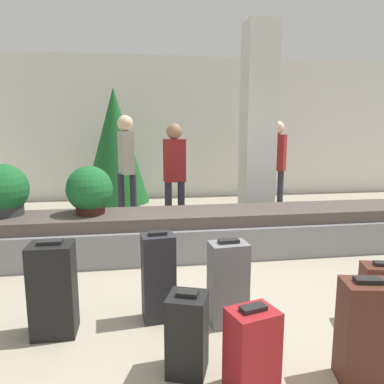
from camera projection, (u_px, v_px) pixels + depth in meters
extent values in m
plane|color=#9E937F|center=(222.00, 316.00, 3.30)|extent=(18.00, 18.00, 0.00)
cube|color=silver|center=(165.00, 128.00, 8.58)|extent=(18.00, 0.06, 3.20)
cube|color=gray|center=(192.00, 237.00, 4.92)|extent=(6.23, 0.92, 0.41)
cube|color=#4C423D|center=(192.00, 217.00, 4.87)|extent=(5.98, 0.76, 0.15)
cube|color=silver|center=(258.00, 129.00, 5.86)|extent=(0.47, 0.47, 3.20)
cube|color=#472319|center=(364.00, 333.00, 2.40)|extent=(0.34, 0.29, 0.68)
cube|color=black|center=(368.00, 280.00, 2.34)|extent=(0.18, 0.11, 0.03)
cube|color=slate|center=(228.00, 284.00, 3.11)|extent=(0.32, 0.25, 0.71)
cube|color=black|center=(229.00, 241.00, 3.05)|extent=(0.17, 0.09, 0.03)
cube|color=black|center=(187.00, 334.00, 2.50)|extent=(0.32, 0.33, 0.55)
cube|color=black|center=(187.00, 293.00, 2.45)|extent=(0.16, 0.13, 0.03)
cube|color=maroon|center=(252.00, 350.00, 2.33)|extent=(0.35, 0.30, 0.54)
cube|color=black|center=(253.00, 308.00, 2.28)|extent=(0.18, 0.12, 0.03)
cube|color=#232328|center=(158.00, 277.00, 3.19)|extent=(0.29, 0.25, 0.75)
cube|color=black|center=(158.00, 233.00, 3.12)|extent=(0.16, 0.09, 0.03)
cube|color=black|center=(53.00, 290.00, 2.95)|extent=(0.34, 0.28, 0.75)
cube|color=black|center=(50.00, 242.00, 2.89)|extent=(0.19, 0.10, 0.03)
cylinder|color=#381914|center=(90.00, 208.00, 4.69)|extent=(0.36, 0.36, 0.16)
sphere|color=#195B28|center=(90.00, 189.00, 4.65)|extent=(0.58, 0.58, 0.58)
cylinder|color=#2D2D2D|center=(4.00, 209.00, 4.62)|extent=(0.46, 0.46, 0.16)
sphere|color=#195B28|center=(3.00, 189.00, 4.57)|extent=(0.62, 0.62, 0.62)
cylinder|color=#282833|center=(121.00, 200.00, 6.20)|extent=(0.11, 0.11, 0.88)
cylinder|color=#282833|center=(134.00, 200.00, 6.23)|extent=(0.11, 0.11, 0.88)
cube|color=gray|center=(126.00, 153.00, 6.08)|extent=(0.27, 0.36, 0.69)
sphere|color=beige|center=(125.00, 123.00, 6.00)|extent=(0.26, 0.26, 0.26)
cylinder|color=#282833|center=(270.00, 193.00, 7.01)|extent=(0.11, 0.11, 0.84)
cylinder|color=#282833|center=(280.00, 192.00, 7.04)|extent=(0.11, 0.11, 0.84)
cube|color=maroon|center=(277.00, 153.00, 6.89)|extent=(0.36, 0.34, 0.66)
sphere|color=beige|center=(278.00, 128.00, 6.81)|extent=(0.24, 0.24, 0.24)
cylinder|color=#282833|center=(168.00, 208.00, 5.79)|extent=(0.11, 0.11, 0.81)
cylinder|color=#282833|center=(181.00, 207.00, 5.82)|extent=(0.11, 0.11, 0.81)
cube|color=maroon|center=(174.00, 161.00, 5.68)|extent=(0.34, 0.21, 0.64)
sphere|color=#936B4C|center=(174.00, 131.00, 5.60)|extent=(0.24, 0.24, 0.24)
cylinder|color=#4C331E|center=(117.00, 206.00, 7.41)|extent=(0.16, 0.16, 0.18)
cone|color=#195623|center=(115.00, 146.00, 7.21)|extent=(1.27, 1.27, 2.20)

